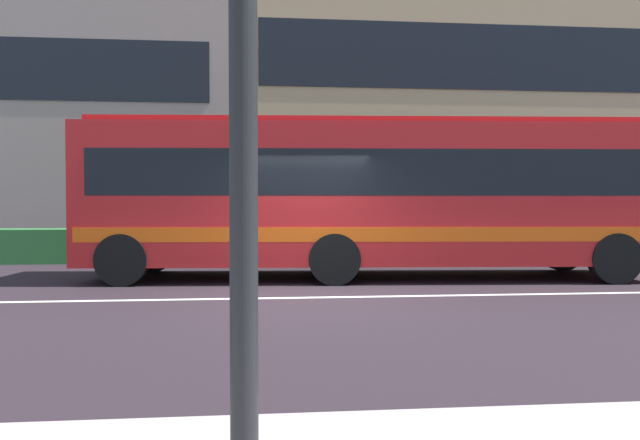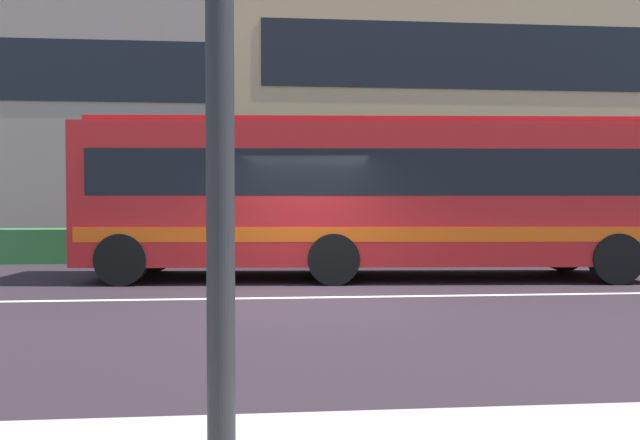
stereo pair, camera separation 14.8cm
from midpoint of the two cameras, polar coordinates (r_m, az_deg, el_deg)
The scene contains 6 objects.
ground_plane at distance 9.75m, azimuth -0.80°, elevation -7.66°, with size 160.00×160.00×0.00m, color #2B2027.
lane_centre_line at distance 9.75m, azimuth -0.80°, elevation -7.63°, with size 60.00×0.16×0.01m, color silver.
hedge_row_far at distance 16.34m, azimuth -13.26°, elevation -2.38°, with size 23.24×1.10×0.90m, color #2E6E35.
apartment_block_left at distance 29.12m, azimuth -26.60°, elevation 8.93°, with size 18.84×11.67×10.77m.
apartment_block_right at distance 29.30m, azimuth 17.57°, elevation 10.31°, with size 24.47×11.67×12.12m.
transit_bus at distance 12.35m, azimuth 4.79°, elevation 2.69°, with size 11.70×3.25×3.28m.
Camera 2 is at (-0.58, -9.61, 1.56)m, focal length 32.53 mm.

